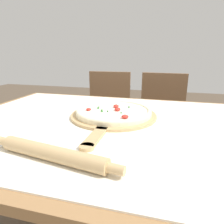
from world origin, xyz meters
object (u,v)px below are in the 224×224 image
pizza (114,111)px  chair_left (108,114)px  pizza_peel (113,116)px  rolling_pin (53,153)px  chair_right (161,119)px

pizza → chair_left: size_ratio=0.39×
pizza_peel → chair_left: chair_left is taller
rolling_pin → chair_left: chair_left is taller
pizza → chair_right: bearing=74.8°
pizza → rolling_pin: 0.44m
pizza → chair_left: chair_left is taller
pizza_peel → chair_right: size_ratio=0.63×
pizza → pizza_peel: bearing=-90.4°
rolling_pin → chair_left: (-0.19, 1.24, -0.28)m
pizza_peel → chair_left: 0.90m
pizza_peel → chair_left: bearing=107.6°
pizza → chair_right: (0.22, 0.80, -0.28)m
chair_left → chair_right: 0.48m
pizza_peel → pizza: bearing=89.6°
rolling_pin → chair_left: 1.29m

